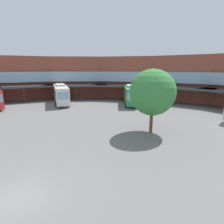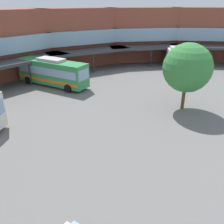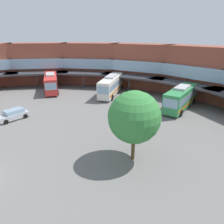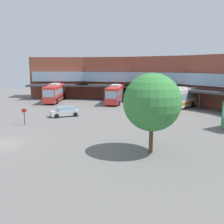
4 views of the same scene
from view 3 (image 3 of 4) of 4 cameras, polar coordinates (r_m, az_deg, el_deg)
station_building at (r=34.04m, az=12.85°, el=8.24°), size 86.09×41.10×9.85m
bus_2 at (r=36.89m, az=18.48°, el=3.84°), size 4.83×11.00×3.87m
bus_3 at (r=43.60m, az=-0.13°, el=7.52°), size 8.72×11.71×3.97m
bus_4 at (r=47.93m, az=-16.42°, el=7.86°), size 10.98×7.31×3.90m
parked_car at (r=34.14m, az=-25.54°, el=-0.68°), size 2.43×4.58×1.53m
plaza_tree at (r=19.80m, az=6.14°, el=-1.43°), size 5.10×5.10×7.18m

